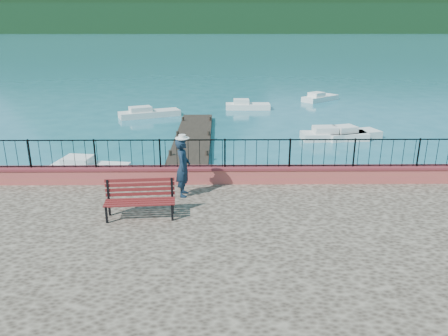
{
  "coord_description": "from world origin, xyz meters",
  "views": [
    {
      "loc": [
        -0.49,
        -10.48,
        6.46
      ],
      "look_at": [
        -0.35,
        2.0,
        2.3
      ],
      "focal_mm": 35.0,
      "sensor_mm": 36.0,
      "label": 1
    }
  ],
  "objects_px": {
    "boat_2": "(352,132)",
    "park_bench": "(140,207)",
    "person": "(183,167)",
    "boat_3": "(150,111)",
    "boat_4": "(248,104)",
    "boat_0": "(89,165)",
    "boat_5": "(320,96)",
    "boat_1": "(334,133)"
  },
  "relations": [
    {
      "from": "boat_1",
      "to": "boat_5",
      "type": "relative_size",
      "value": 1.06
    },
    {
      "from": "boat_2",
      "to": "boat_4",
      "type": "bearing_deg",
      "value": 103.03
    },
    {
      "from": "boat_2",
      "to": "boat_1",
      "type": "bearing_deg",
      "value": 176.07
    },
    {
      "from": "boat_3",
      "to": "person",
      "type": "bearing_deg",
      "value": -100.68
    },
    {
      "from": "park_bench",
      "to": "boat_2",
      "type": "distance_m",
      "value": 16.87
    },
    {
      "from": "park_bench",
      "to": "boat_2",
      "type": "xyz_separation_m",
      "value": [
        10.05,
        13.5,
        -1.12
      ]
    },
    {
      "from": "boat_2",
      "to": "boat_4",
      "type": "relative_size",
      "value": 0.97
    },
    {
      "from": "boat_3",
      "to": "boat_2",
      "type": "bearing_deg",
      "value": -49.15
    },
    {
      "from": "person",
      "to": "boat_2",
      "type": "distance_m",
      "value": 14.94
    },
    {
      "from": "boat_2",
      "to": "boat_0",
      "type": "bearing_deg",
      "value": -173.35
    },
    {
      "from": "boat_0",
      "to": "boat_4",
      "type": "xyz_separation_m",
      "value": [
        8.09,
        15.49,
        0.0
      ]
    },
    {
      "from": "boat_3",
      "to": "boat_4",
      "type": "distance_m",
      "value": 7.84
    },
    {
      "from": "boat_0",
      "to": "boat_3",
      "type": "bearing_deg",
      "value": 94.73
    },
    {
      "from": "boat_5",
      "to": "boat_4",
      "type": "bearing_deg",
      "value": 171.15
    },
    {
      "from": "boat_1",
      "to": "boat_2",
      "type": "distance_m",
      "value": 1.15
    },
    {
      "from": "person",
      "to": "boat_3",
      "type": "bearing_deg",
      "value": 13.85
    },
    {
      "from": "boat_0",
      "to": "boat_5",
      "type": "relative_size",
      "value": 0.97
    },
    {
      "from": "person",
      "to": "boat_2",
      "type": "height_order",
      "value": "person"
    },
    {
      "from": "park_bench",
      "to": "boat_4",
      "type": "height_order",
      "value": "park_bench"
    },
    {
      "from": "person",
      "to": "boat_4",
      "type": "bearing_deg",
      "value": -7.39
    },
    {
      "from": "person",
      "to": "boat_5",
      "type": "relative_size",
      "value": 0.53
    },
    {
      "from": "park_bench",
      "to": "boat_0",
      "type": "xyz_separation_m",
      "value": [
        -3.6,
        7.26,
        -1.12
      ]
    },
    {
      "from": "boat_1",
      "to": "boat_2",
      "type": "bearing_deg",
      "value": 10.58
    },
    {
      "from": "park_bench",
      "to": "boat_0",
      "type": "relative_size",
      "value": 0.58
    },
    {
      "from": "boat_1",
      "to": "boat_3",
      "type": "xyz_separation_m",
      "value": [
        -11.73,
        6.65,
        0.0
      ]
    },
    {
      "from": "person",
      "to": "boat_3",
      "type": "distance_m",
      "value": 18.7
    },
    {
      "from": "person",
      "to": "boat_1",
      "type": "relative_size",
      "value": 0.5
    },
    {
      "from": "boat_1",
      "to": "boat_3",
      "type": "distance_m",
      "value": 13.49
    },
    {
      "from": "boat_4",
      "to": "boat_5",
      "type": "bearing_deg",
      "value": 30.69
    },
    {
      "from": "boat_2",
      "to": "boat_5",
      "type": "height_order",
      "value": "same"
    },
    {
      "from": "boat_1",
      "to": "boat_2",
      "type": "relative_size",
      "value": 1.13
    },
    {
      "from": "boat_2",
      "to": "boat_3",
      "type": "relative_size",
      "value": 0.77
    },
    {
      "from": "park_bench",
      "to": "boat_1",
      "type": "bearing_deg",
      "value": 51.52
    },
    {
      "from": "boat_1",
      "to": "boat_5",
      "type": "height_order",
      "value": "same"
    },
    {
      "from": "park_bench",
      "to": "person",
      "type": "xyz_separation_m",
      "value": [
        1.1,
        1.67,
        0.62
      ]
    },
    {
      "from": "boat_3",
      "to": "boat_4",
      "type": "xyz_separation_m",
      "value": [
        7.3,
        2.88,
        0.0
      ]
    },
    {
      "from": "person",
      "to": "boat_5",
      "type": "height_order",
      "value": "person"
    },
    {
      "from": "boat_2",
      "to": "park_bench",
      "type": "bearing_deg",
      "value": -144.58
    },
    {
      "from": "boat_1",
      "to": "boat_2",
      "type": "height_order",
      "value": "same"
    },
    {
      "from": "boat_0",
      "to": "boat_1",
      "type": "relative_size",
      "value": 0.91
    },
    {
      "from": "boat_3",
      "to": "boat_4",
      "type": "relative_size",
      "value": 1.26
    },
    {
      "from": "park_bench",
      "to": "boat_5",
      "type": "height_order",
      "value": "park_bench"
    }
  ]
}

